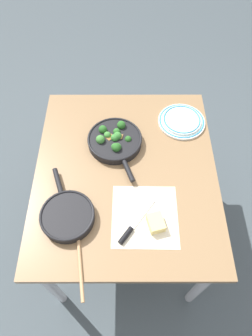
{
  "coord_description": "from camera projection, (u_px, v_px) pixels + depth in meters",
  "views": [
    {
      "loc": [
        0.79,
        -0.0,
        2.0
      ],
      "look_at": [
        0.0,
        0.0,
        0.76
      ],
      "focal_mm": 32.0,
      "sensor_mm": 36.0,
      "label": 1
    }
  ],
  "objects": [
    {
      "name": "cheese_block",
      "position": [
        156.0,
        223.0,
        1.31
      ],
      "size": [
        0.1,
        0.09,
        0.04
      ],
      "color": "#EFD67A",
      "rests_on": "dining_table_red"
    },
    {
      "name": "ground_plane",
      "position": [
        126.0,
        226.0,
        2.11
      ],
      "size": [
        14.0,
        14.0,
        0.0
      ],
      "primitive_type": "plane",
      "color": "#424C51"
    },
    {
      "name": "skillet_broccoli",
      "position": [
        115.0,
        140.0,
        1.55
      ],
      "size": [
        0.39,
        0.28,
        0.07
      ],
      "rotation": [
        0.0,
        0.0,
        0.35
      ],
      "color": "black",
      "rests_on": "dining_table_red"
    },
    {
      "name": "dining_table_red",
      "position": [
        126.0,
        179.0,
        1.56
      ],
      "size": [
        1.06,
        0.9,
        0.74
      ],
      "color": "olive",
      "rests_on": "ground_plane"
    },
    {
      "name": "skillet_eggs",
      "position": [
        68.0,
        216.0,
        1.33
      ],
      "size": [
        0.37,
        0.24,
        0.05
      ],
      "rotation": [
        0.0,
        0.0,
        3.48
      ],
      "color": "black",
      "rests_on": "dining_table_red"
    },
    {
      "name": "wooden_spoon",
      "position": [
        79.0,
        244.0,
        1.28
      ],
      "size": [
        0.38,
        0.09,
        0.02
      ],
      "rotation": [
        0.0,
        0.0,
        3.3
      ],
      "color": "tan",
      "rests_on": "dining_table_red"
    },
    {
      "name": "dinner_plate_stack",
      "position": [
        182.0,
        121.0,
        1.65
      ],
      "size": [
        0.26,
        0.26,
        0.03
      ],
      "color": "silver",
      "rests_on": "dining_table_red"
    },
    {
      "name": "parchment_sheet",
      "position": [
        145.0,
        216.0,
        1.35
      ],
      "size": [
        0.31,
        0.3,
        0.0
      ],
      "color": "beige",
      "rests_on": "dining_table_red"
    },
    {
      "name": "grater_knife",
      "position": [
        132.0,
        227.0,
        1.32
      ],
      "size": [
        0.23,
        0.18,
        0.02
      ],
      "rotation": [
        0.0,
        0.0,
        2.51
      ],
      "color": "silver",
      "rests_on": "dining_table_red"
    }
  ]
}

